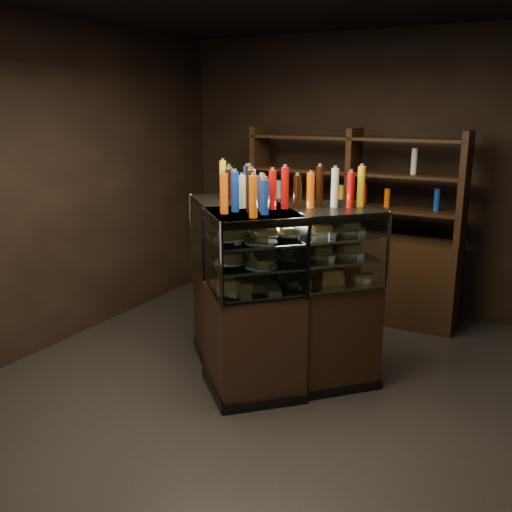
{
  "coord_description": "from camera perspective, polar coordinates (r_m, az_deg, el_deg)",
  "views": [
    {
      "loc": [
        1.64,
        -3.66,
        2.21
      ],
      "look_at": [
        -0.39,
        0.05,
        1.1
      ],
      "focal_mm": 40.0,
      "sensor_mm": 36.0,
      "label": 1
    }
  ],
  "objects": [
    {
      "name": "ground",
      "position": [
        4.58,
        4.07,
        -14.2
      ],
      "size": [
        5.0,
        5.0,
        0.0
      ],
      "primitive_type": "plane",
      "color": "black",
      "rests_on": "ground"
    },
    {
      "name": "room_shell",
      "position": [
        4.02,
        4.58,
        10.81
      ],
      "size": [
        5.02,
        5.02,
        3.01
      ],
      "color": "black",
      "rests_on": "ground"
    },
    {
      "name": "display_case",
      "position": [
        4.72,
        1.12,
        -6.69
      ],
      "size": [
        1.85,
        1.43,
        1.46
      ],
      "rotation": [
        0.0,
        0.0,
        0.0
      ],
      "color": "black",
      "rests_on": "ground"
    },
    {
      "name": "food_display",
      "position": [
        4.53,
        1.14,
        0.8
      ],
      "size": [
        1.43,
        0.99,
        0.45
      ],
      "color": "#D5994C",
      "rests_on": "display_case"
    },
    {
      "name": "bottles_top",
      "position": [
        4.44,
        1.2,
        6.73
      ],
      "size": [
        1.25,
        0.85,
        0.3
      ],
      "color": "#B20C0A",
      "rests_on": "display_case"
    },
    {
      "name": "back_shelving",
      "position": [
        6.25,
        9.35,
        -0.34
      ],
      "size": [
        2.28,
        0.43,
        2.0
      ],
      "rotation": [
        0.0,
        0.0,
        -0.0
      ],
      "color": "black",
      "rests_on": "ground"
    }
  ]
}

